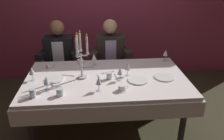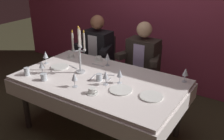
# 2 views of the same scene
# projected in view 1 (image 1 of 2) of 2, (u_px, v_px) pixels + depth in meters

# --- Properties ---
(ground_plane) EXTENTS (12.00, 12.00, 0.00)m
(ground_plane) POSITION_uv_depth(u_px,v_px,m) (107.00, 127.00, 3.01)
(ground_plane) COLOR #3B3824
(back_wall) EXTENTS (6.00, 0.12, 2.70)m
(back_wall) POSITION_uv_depth(u_px,v_px,m) (100.00, 4.00, 3.95)
(back_wall) COLOR #983751
(back_wall) RESTS_ON ground_plane
(dining_table) EXTENTS (1.94, 1.14, 0.74)m
(dining_table) POSITION_uv_depth(u_px,v_px,m) (106.00, 86.00, 2.75)
(dining_table) COLOR silver
(dining_table) RESTS_ON ground_plane
(candelabra) EXTENTS (0.15, 0.17, 0.57)m
(candelabra) POSITION_uv_depth(u_px,v_px,m) (81.00, 58.00, 2.58)
(candelabra) COLOR silver
(candelabra) RESTS_ON dining_table
(dinner_plate_0) EXTENTS (0.24, 0.24, 0.01)m
(dinner_plate_0) POSITION_uv_depth(u_px,v_px,m) (164.00, 77.00, 2.69)
(dinner_plate_0) COLOR white
(dinner_plate_0) RESTS_ON dining_table
(dinner_plate_1) EXTENTS (0.24, 0.24, 0.01)m
(dinner_plate_1) POSITION_uv_depth(u_px,v_px,m) (138.00, 80.00, 2.62)
(dinner_plate_1) COLOR white
(dinner_plate_1) RESTS_ON dining_table
(dinner_plate_2) EXTENTS (0.22, 0.22, 0.01)m
(dinner_plate_2) POSITION_uv_depth(u_px,v_px,m) (54.00, 79.00, 2.64)
(dinner_plate_2) COLOR white
(dinner_plate_2) RESTS_ON dining_table
(wine_glass_0) EXTENTS (0.07, 0.07, 0.16)m
(wine_glass_0) POSITION_uv_depth(u_px,v_px,m) (32.00, 71.00, 2.58)
(wine_glass_0) COLOR silver
(wine_glass_0) RESTS_ON dining_table
(wine_glass_1) EXTENTS (0.07, 0.07, 0.16)m
(wine_glass_1) POSITION_uv_depth(u_px,v_px,m) (166.00, 53.00, 3.12)
(wine_glass_1) COLOR silver
(wine_glass_1) RESTS_ON dining_table
(wine_glass_2) EXTENTS (0.07, 0.07, 0.16)m
(wine_glass_2) POSITION_uv_depth(u_px,v_px,m) (94.00, 57.00, 2.98)
(wine_glass_2) COLOR silver
(wine_glass_2) RESTS_ON dining_table
(wine_glass_3) EXTENTS (0.07, 0.07, 0.16)m
(wine_glass_3) POSITION_uv_depth(u_px,v_px,m) (120.00, 71.00, 2.58)
(wine_glass_3) COLOR silver
(wine_glass_3) RESTS_ON dining_table
(wine_glass_4) EXTENTS (0.07, 0.07, 0.16)m
(wine_glass_4) POSITION_uv_depth(u_px,v_px,m) (128.00, 67.00, 2.70)
(wine_glass_4) COLOR silver
(wine_glass_4) RESTS_ON dining_table
(wine_glass_5) EXTENTS (0.07, 0.07, 0.16)m
(wine_glass_5) POSITION_uv_depth(u_px,v_px,m) (99.00, 81.00, 2.36)
(wine_glass_5) COLOR silver
(wine_glass_5) RESTS_ON dining_table
(wine_glass_6) EXTENTS (0.07, 0.07, 0.16)m
(wine_glass_6) POSITION_uv_depth(u_px,v_px,m) (46.00, 81.00, 2.36)
(wine_glass_6) COLOR silver
(wine_glass_6) RESTS_ON dining_table
(water_tumbler_0) EXTENTS (0.06, 0.06, 0.10)m
(water_tumbler_0) POSITION_uv_depth(u_px,v_px,m) (33.00, 93.00, 2.26)
(water_tumbler_0) COLOR silver
(water_tumbler_0) RESTS_ON dining_table
(water_tumbler_1) EXTENTS (0.07, 0.07, 0.08)m
(water_tumbler_1) POSITION_uv_depth(u_px,v_px,m) (60.00, 92.00, 2.30)
(water_tumbler_1) COLOR silver
(water_tumbler_1) RESTS_ON dining_table
(water_tumbler_2) EXTENTS (0.07, 0.07, 0.08)m
(water_tumbler_2) POSITION_uv_depth(u_px,v_px,m) (109.00, 76.00, 2.64)
(water_tumbler_2) COLOR silver
(water_tumbler_2) RESTS_ON dining_table
(coffee_cup_0) EXTENTS (0.13, 0.12, 0.06)m
(coffee_cup_0) POSITION_uv_depth(u_px,v_px,m) (122.00, 88.00, 2.40)
(coffee_cup_0) COLOR white
(coffee_cup_0) RESTS_ON dining_table
(coffee_cup_1) EXTENTS (0.13, 0.12, 0.06)m
(coffee_cup_1) POSITION_uv_depth(u_px,v_px,m) (80.00, 62.00, 3.06)
(coffee_cup_1) COLOR white
(coffee_cup_1) RESTS_ON dining_table
(coffee_cup_2) EXTENTS (0.13, 0.12, 0.06)m
(coffee_cup_2) POSITION_uv_depth(u_px,v_px,m) (50.00, 66.00, 2.93)
(coffee_cup_2) COLOR white
(coffee_cup_2) RESTS_ON dining_table
(fork_0) EXTENTS (0.17, 0.07, 0.01)m
(fork_0) POSITION_uv_depth(u_px,v_px,m) (108.00, 72.00, 2.82)
(fork_0) COLOR #B7B7BC
(fork_0) RESTS_ON dining_table
(knife_1) EXTENTS (0.06, 0.19, 0.01)m
(knife_1) POSITION_uv_depth(u_px,v_px,m) (100.00, 78.00, 2.67)
(knife_1) COLOR #B7B7BC
(knife_1) RESTS_ON dining_table
(fork_2) EXTENTS (0.04, 0.17, 0.01)m
(fork_2) POSITION_uv_depth(u_px,v_px,m) (116.00, 77.00, 2.70)
(fork_2) COLOR #B7B7BC
(fork_2) RESTS_ON dining_table
(spoon_3) EXTENTS (0.17, 0.06, 0.01)m
(spoon_3) POSITION_uv_depth(u_px,v_px,m) (68.00, 75.00, 2.74)
(spoon_3) COLOR #B7B7BC
(spoon_3) RESTS_ON dining_table
(knife_4) EXTENTS (0.19, 0.02, 0.01)m
(knife_4) POSITION_uv_depth(u_px,v_px,m) (87.00, 67.00, 2.96)
(knife_4) COLOR #B7B7BC
(knife_4) RESTS_ON dining_table
(seated_diner_0) EXTENTS (0.63, 0.48, 1.24)m
(seated_diner_0) POSITION_uv_depth(u_px,v_px,m) (60.00, 53.00, 3.46)
(seated_diner_0) COLOR #2B2624
(seated_diner_0) RESTS_ON ground_plane
(seated_diner_1) EXTENTS (0.63, 0.48, 1.24)m
(seated_diner_1) POSITION_uv_depth(u_px,v_px,m) (110.00, 52.00, 3.52)
(seated_diner_1) COLOR #2B2624
(seated_diner_1) RESTS_ON ground_plane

